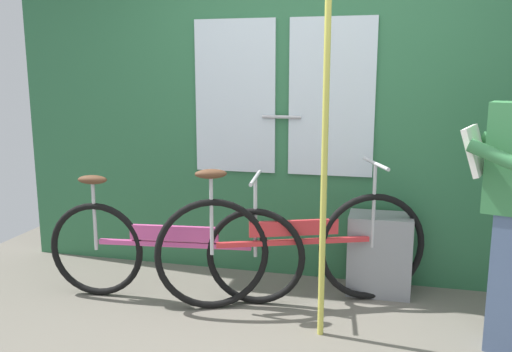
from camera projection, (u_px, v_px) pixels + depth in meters
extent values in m
cube|color=#2D6B42|center=(311.00, 123.00, 3.87)|extent=(4.56, 0.08, 2.29)
cube|color=silver|center=(235.00, 97.00, 3.92)|extent=(0.60, 0.02, 1.10)
cube|color=silver|center=(331.00, 98.00, 3.75)|extent=(0.60, 0.02, 1.10)
cylinder|color=#B2B2B7|center=(282.00, 117.00, 3.84)|extent=(0.28, 0.02, 0.02)
torus|color=black|center=(372.00, 247.00, 3.57)|extent=(0.70, 0.31, 0.73)
torus|color=black|center=(212.00, 254.00, 3.43)|extent=(0.70, 0.31, 0.73)
cube|color=red|center=(294.00, 242.00, 3.49)|extent=(0.95, 0.40, 0.03)
cube|color=red|center=(294.00, 228.00, 3.47)|extent=(0.55, 0.24, 0.10)
cylinder|color=#B7B7BC|center=(212.00, 215.00, 3.38)|extent=(0.02, 0.02, 0.52)
ellipsoid|color=brown|center=(211.00, 174.00, 3.33)|extent=(0.22, 0.16, 0.06)
cylinder|color=#B7B7BC|center=(374.00, 206.00, 3.52)|extent=(0.02, 0.02, 0.56)
cylinder|color=#B7B7BC|center=(376.00, 164.00, 3.46)|extent=(0.19, 0.42, 0.02)
torus|color=black|center=(255.00, 257.00, 3.51)|extent=(0.65, 0.12, 0.65)
torus|color=black|center=(97.00, 249.00, 3.65)|extent=(0.65, 0.12, 0.65)
cube|color=#D14C93|center=(174.00, 244.00, 3.57)|extent=(1.03, 0.15, 0.03)
cube|color=#D14C93|center=(174.00, 233.00, 3.55)|extent=(0.60, 0.09, 0.10)
cylinder|color=#B7B7BC|center=(94.00, 215.00, 3.60)|extent=(0.02, 0.02, 0.48)
ellipsoid|color=brown|center=(92.00, 180.00, 3.55)|extent=(0.21, 0.11, 0.06)
cylinder|color=#B7B7BC|center=(255.00, 218.00, 3.46)|extent=(0.02, 0.02, 0.52)
cylinder|color=#B7B7BC|center=(255.00, 178.00, 3.41)|extent=(0.07, 0.44, 0.02)
cube|color=silver|center=(475.00, 150.00, 2.89)|extent=(0.20, 0.36, 0.26)
cylinder|color=#387F47|center=(499.00, 157.00, 2.66)|extent=(0.31, 0.16, 0.17)
cylinder|color=#387F47|center=(508.00, 148.00, 2.99)|extent=(0.31, 0.16, 0.17)
cube|color=gray|center=(379.00, 254.00, 3.70)|extent=(0.43, 0.28, 0.55)
cylinder|color=#C6C14C|center=(325.00, 139.00, 2.94)|extent=(0.04, 0.04, 2.29)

